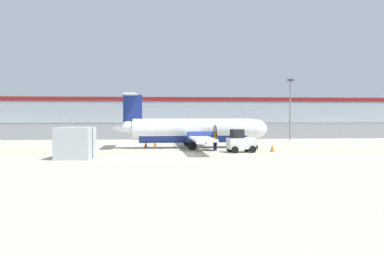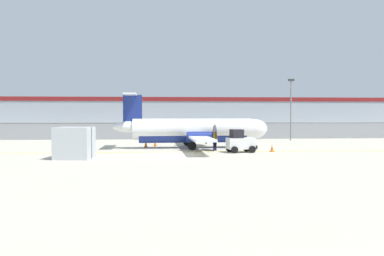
{
  "view_description": "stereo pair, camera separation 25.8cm",
  "coord_description": "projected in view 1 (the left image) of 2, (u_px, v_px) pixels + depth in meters",
  "views": [
    {
      "loc": [
        -1.28,
        -28.57,
        3.06
      ],
      "look_at": [
        1.47,
        6.69,
        1.8
      ],
      "focal_mm": 35.0,
      "sensor_mm": 36.0,
      "label": 1
    },
    {
      "loc": [
        -1.02,
        -28.59,
        3.06
      ],
      "look_at": [
        1.47,
        6.69,
        1.8
      ],
      "focal_mm": 35.0,
      "sensor_mm": 36.0,
      "label": 2
    }
  ],
  "objects": [
    {
      "name": "perimeter_fence",
      "position": [
        173.0,
        130.0,
        46.57
      ],
      "size": [
        98.0,
        0.1,
        2.1
      ],
      "color": "gray",
      "rests_on": "ground"
    },
    {
      "name": "parked_car_2",
      "position": [
        160.0,
        129.0,
        54.85
      ],
      "size": [
        4.37,
        2.39,
        1.58
      ],
      "rotation": [
        0.0,
        0.0,
        0.12
      ],
      "color": "red",
      "rests_on": "parking_lot_strip"
    },
    {
      "name": "baggage_tug",
      "position": [
        240.0,
        142.0,
        30.31
      ],
      "size": [
        2.48,
        1.7,
        1.88
      ],
      "rotation": [
        0.0,
        0.0,
        0.17
      ],
      "color": "silver",
      "rests_on": "ground"
    },
    {
      "name": "parked_car_0",
      "position": [
        66.0,
        131.0,
        51.25
      ],
      "size": [
        4.24,
        2.07,
        1.58
      ],
      "rotation": [
        0.0,
        0.0,
        3.12
      ],
      "color": "slate",
      "rests_on": "parking_lot_strip"
    },
    {
      "name": "parking_lot_strip",
      "position": [
        171.0,
        134.0,
        58.06
      ],
      "size": [
        98.0,
        17.0,
        0.12
      ],
      "color": "#38383A",
      "rests_on": "ground"
    },
    {
      "name": "parked_car_4",
      "position": [
        228.0,
        128.0,
        60.4
      ],
      "size": [
        4.32,
        2.25,
        1.58
      ],
      "rotation": [
        0.0,
        0.0,
        -0.08
      ],
      "color": "#19662D",
      "rests_on": "parking_lot_strip"
    },
    {
      "name": "apron_light_pole",
      "position": [
        290.0,
        104.0,
        44.18
      ],
      "size": [
        0.7,
        0.3,
        7.27
      ],
      "color": "slate",
      "rests_on": "ground"
    },
    {
      "name": "cargo_container",
      "position": [
        75.0,
        143.0,
        25.84
      ],
      "size": [
        2.6,
        2.24,
        2.2
      ],
      "rotation": [
        0.0,
        0.0,
        -0.11
      ],
      "color": "#B7BCC1",
      "rests_on": "ground"
    },
    {
      "name": "parked_car_1",
      "position": [
        116.0,
        129.0,
        57.39
      ],
      "size": [
        4.31,
        2.23,
        1.58
      ],
      "rotation": [
        0.0,
        0.0,
        0.07
      ],
      "color": "navy",
      "rests_on": "parking_lot_strip"
    },
    {
      "name": "parked_car_3",
      "position": [
        190.0,
        129.0,
        56.02
      ],
      "size": [
        4.35,
        2.32,
        1.58
      ],
      "rotation": [
        0.0,
        0.0,
        3.24
      ],
      "color": "navy",
      "rests_on": "parking_lot_strip"
    },
    {
      "name": "commuter_airplane",
      "position": [
        196.0,
        131.0,
        34.42
      ],
      "size": [
        14.36,
        16.05,
        4.92
      ],
      "rotation": [
        0.0,
        0.0,
        0.04
      ],
      "color": "white",
      "rests_on": "ground"
    },
    {
      "name": "traffic_cone_near_right",
      "position": [
        146.0,
        144.0,
        35.19
      ],
      "size": [
        0.36,
        0.36,
        0.64
      ],
      "color": "orange",
      "rests_on": "ground"
    },
    {
      "name": "traffic_cone_near_left",
      "position": [
        155.0,
        143.0,
        36.1
      ],
      "size": [
        0.36,
        0.36,
        0.64
      ],
      "color": "orange",
      "rests_on": "ground"
    },
    {
      "name": "parked_car_5",
      "position": [
        268.0,
        129.0,
        55.61
      ],
      "size": [
        4.36,
        2.36,
        1.58
      ],
      "rotation": [
        0.0,
        0.0,
        -0.11
      ],
      "color": "black",
      "rests_on": "parking_lot_strip"
    },
    {
      "name": "background_building",
      "position": [
        169.0,
        114.0,
        76.37
      ],
      "size": [
        91.0,
        8.1,
        6.5
      ],
      "color": "#A8B2BC",
      "rests_on": "ground"
    },
    {
      "name": "ground_plane",
      "position": [
        179.0,
        152.0,
        30.66
      ],
      "size": [
        140.0,
        140.0,
        0.01
      ],
      "color": "#B2AD99"
    },
    {
      "name": "ground_crew_worker",
      "position": [
        215.0,
        139.0,
        31.85
      ],
      "size": [
        0.48,
        0.48,
        1.7
      ],
      "rotation": [
        0.0,
        0.0,
        2.28
      ],
      "color": "#191E4C",
      "rests_on": "ground"
    },
    {
      "name": "traffic_cone_far_left",
      "position": [
        272.0,
        148.0,
        30.88
      ],
      "size": [
        0.36,
        0.36,
        0.64
      ],
      "color": "orange",
      "rests_on": "ground"
    }
  ]
}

